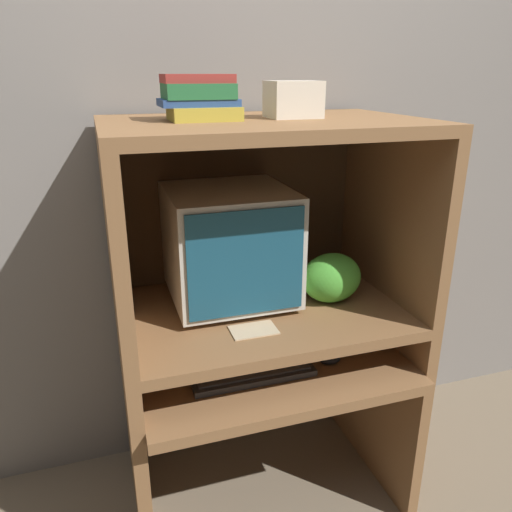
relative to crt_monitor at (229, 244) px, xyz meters
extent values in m
cube|color=gray|center=(0.09, 0.29, 0.33)|extent=(6.00, 0.06, 2.60)
cube|color=brown|center=(-0.37, -0.09, -0.67)|extent=(0.04, 0.64, 0.61)
cube|color=brown|center=(0.55, -0.09, -0.67)|extent=(0.04, 0.64, 0.61)
cube|color=brown|center=(0.09, -0.24, -0.38)|extent=(0.88, 0.43, 0.04)
cube|color=brown|center=(-0.37, -0.09, -0.28)|extent=(0.04, 0.64, 0.16)
cube|color=brown|center=(0.55, -0.09, -0.28)|extent=(0.04, 0.64, 0.16)
cube|color=brown|center=(0.09, -0.09, -0.22)|extent=(0.88, 0.64, 0.04)
cube|color=brown|center=(-0.37, -0.09, 0.11)|extent=(0.04, 0.64, 0.61)
cube|color=brown|center=(0.55, -0.09, 0.11)|extent=(0.04, 0.64, 0.61)
cube|color=brown|center=(0.09, -0.09, 0.39)|extent=(0.88, 0.64, 0.04)
cube|color=#48321E|center=(0.09, 0.21, 0.11)|extent=(0.88, 0.01, 0.61)
cylinder|color=beige|center=(0.00, 0.00, -0.19)|extent=(0.22, 0.22, 0.02)
cube|color=beige|center=(0.00, 0.00, 0.00)|extent=(0.40, 0.40, 0.37)
cube|color=navy|center=(0.00, -0.20, 0.00)|extent=(0.36, 0.01, 0.33)
cube|color=#2D2D30|center=(0.00, -0.23, -0.35)|extent=(0.39, 0.15, 0.02)
cube|color=#474749|center=(0.00, -0.23, -0.34)|extent=(0.36, 0.12, 0.01)
ellipsoid|color=black|center=(0.27, -0.25, -0.35)|extent=(0.07, 0.05, 0.03)
ellipsoid|color=green|center=(0.32, -0.12, -0.12)|extent=(0.21, 0.16, 0.17)
cube|color=gold|center=(-0.09, -0.07, 0.43)|extent=(0.20, 0.16, 0.04)
cube|color=navy|center=(-0.10, -0.06, 0.46)|extent=(0.22, 0.15, 0.02)
cube|color=#236638|center=(-0.10, -0.07, 0.49)|extent=(0.19, 0.14, 0.04)
cube|color=maroon|center=(-0.10, -0.05, 0.52)|extent=(0.20, 0.13, 0.02)
cube|color=#CCB28C|center=(0.01, -0.24, -0.20)|extent=(0.14, 0.09, 0.00)
cube|color=beige|center=(0.19, -0.07, 0.46)|extent=(0.15, 0.13, 0.11)
camera|label=1|loc=(-0.40, -1.53, 0.54)|focal=35.00mm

